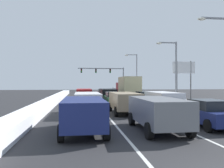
# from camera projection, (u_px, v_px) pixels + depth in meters

# --- Properties ---
(ground_plane) EXTENTS (128.94, 128.94, 0.00)m
(ground_plane) POSITION_uv_depth(u_px,v_px,m) (115.00, 106.00, 24.93)
(ground_plane) COLOR #28282B
(lane_stripe_between_right_lane_and_center_lane) EXTENTS (0.14, 54.55, 0.01)m
(lane_stripe_between_right_lane_and_center_lane) POSITION_uv_depth(u_px,v_px,m) (122.00, 102.00, 30.07)
(lane_stripe_between_right_lane_and_center_lane) COLOR silver
(lane_stripe_between_right_lane_and_center_lane) RESTS_ON ground
(lane_stripe_between_center_lane_and_left_lane) EXTENTS (0.14, 54.55, 0.01)m
(lane_stripe_between_center_lane_and_left_lane) POSITION_uv_depth(u_px,v_px,m) (96.00, 102.00, 29.60)
(lane_stripe_between_center_lane_and_left_lane) COLOR silver
(lane_stripe_between_center_lane_and_left_lane) RESTS_ON ground
(snow_bank_right_shoulder) EXTENTS (1.73, 54.55, 0.72)m
(snow_bank_right_shoulder) POSITION_uv_depth(u_px,v_px,m) (161.00, 99.00, 30.80)
(snow_bank_right_shoulder) COLOR white
(snow_bank_right_shoulder) RESTS_ON ground
(snow_bank_left_shoulder) EXTENTS (1.35, 54.55, 0.74)m
(snow_bank_left_shoulder) POSITION_uv_depth(u_px,v_px,m) (54.00, 100.00, 28.87)
(snow_bank_left_shoulder) COLOR white
(snow_bank_left_shoulder) RESTS_ON ground
(sedan_navy_right_lane_nearest) EXTENTS (2.00, 4.50, 1.51)m
(sedan_navy_right_lane_nearest) POSITION_uv_depth(u_px,v_px,m) (208.00, 113.00, 13.05)
(sedan_navy_right_lane_nearest) COLOR navy
(sedan_navy_right_lane_nearest) RESTS_ON ground
(suv_white_right_lane_second) EXTENTS (2.16, 4.90, 1.67)m
(suv_white_right_lane_second) POSITION_uv_depth(u_px,v_px,m) (163.00, 100.00, 20.18)
(suv_white_right_lane_second) COLOR silver
(suv_white_right_lane_second) RESTS_ON ground
(sedan_charcoal_right_lane_third) EXTENTS (2.00, 4.50, 1.51)m
(sedan_charcoal_right_lane_third) POSITION_uv_depth(u_px,v_px,m) (145.00, 98.00, 26.41)
(sedan_charcoal_right_lane_third) COLOR #38383D
(sedan_charcoal_right_lane_third) RESTS_ON ground
(box_truck_right_lane_fourth) EXTENTS (2.53, 7.20, 3.36)m
(box_truck_right_lane_fourth) POSITION_uv_depth(u_px,v_px,m) (128.00, 87.00, 33.42)
(box_truck_right_lane_fourth) COLOR maroon
(box_truck_right_lane_fourth) RESTS_ON ground
(suv_silver_right_lane_fifth) EXTENTS (2.16, 4.90, 1.67)m
(suv_silver_right_lane_fifth) POSITION_uv_depth(u_px,v_px,m) (120.00, 91.00, 41.70)
(suv_silver_right_lane_fifth) COLOR #B7BABF
(suv_silver_right_lane_fifth) RESTS_ON ground
(suv_gray_center_lane_nearest) EXTENTS (2.16, 4.90, 1.67)m
(suv_gray_center_lane_nearest) POSITION_uv_depth(u_px,v_px,m) (157.00, 111.00, 11.83)
(suv_gray_center_lane_nearest) COLOR slate
(suv_gray_center_lane_nearest) RESTS_ON ground
(suv_tan_center_lane_second) EXTENTS (2.16, 4.90, 1.67)m
(suv_tan_center_lane_second) POSITION_uv_depth(u_px,v_px,m) (125.00, 101.00, 18.64)
(suv_tan_center_lane_second) COLOR #937F60
(suv_tan_center_lane_second) RESTS_ON ground
(sedan_green_center_lane_third) EXTENTS (2.00, 4.50, 1.51)m
(sedan_green_center_lane_third) POSITION_uv_depth(u_px,v_px,m) (114.00, 99.00, 25.16)
(sedan_green_center_lane_third) COLOR #1E5633
(sedan_green_center_lane_third) RESTS_ON ground
(suv_black_center_lane_fourth) EXTENTS (2.16, 4.90, 1.67)m
(suv_black_center_lane_fourth) POSITION_uv_depth(u_px,v_px,m) (108.00, 94.00, 31.33)
(suv_black_center_lane_fourth) COLOR black
(suv_black_center_lane_fourth) RESTS_ON ground
(sedan_maroon_center_lane_fifth) EXTENTS (2.00, 4.50, 1.51)m
(sedan_maroon_center_lane_fifth) POSITION_uv_depth(u_px,v_px,m) (103.00, 93.00, 38.29)
(sedan_maroon_center_lane_fifth) COLOR maroon
(sedan_maroon_center_lane_fifth) RESTS_ON ground
(suv_navy_left_lane_nearest) EXTENTS (2.16, 4.90, 1.67)m
(suv_navy_left_lane_nearest) POSITION_uv_depth(u_px,v_px,m) (83.00, 112.00, 11.34)
(suv_navy_left_lane_nearest) COLOR navy
(suv_navy_left_lane_nearest) RESTS_ON ground
(suv_white_left_lane_second) EXTENTS (2.16, 4.90, 1.67)m
(suv_white_left_lane_second) POSITION_uv_depth(u_px,v_px,m) (87.00, 101.00, 18.29)
(suv_white_left_lane_second) COLOR silver
(suv_white_left_lane_second) RESTS_ON ground
(sedan_charcoal_left_lane_third) EXTENTS (2.00, 4.50, 1.51)m
(sedan_charcoal_left_lane_third) POSITION_uv_depth(u_px,v_px,m) (85.00, 99.00, 24.92)
(sedan_charcoal_left_lane_third) COLOR #38383D
(sedan_charcoal_left_lane_third) RESTS_ON ground
(suv_red_left_lane_fourth) EXTENTS (2.16, 4.90, 1.67)m
(suv_red_left_lane_fourth) POSITION_uv_depth(u_px,v_px,m) (84.00, 94.00, 31.06)
(suv_red_left_lane_fourth) COLOR maroon
(suv_red_left_lane_fourth) RESTS_ON ground
(sedan_silver_left_lane_fifth) EXTENTS (2.00, 4.50, 1.51)m
(sedan_silver_left_lane_fifth) POSITION_uv_depth(u_px,v_px,m) (82.00, 93.00, 37.90)
(sedan_silver_left_lane_fifth) COLOR #B7BABF
(sedan_silver_left_lane_fifth) RESTS_ON ground
(traffic_light_gantry) EXTENTS (10.94, 0.47, 6.20)m
(traffic_light_gantry) POSITION_uv_depth(u_px,v_px,m) (108.00, 74.00, 54.75)
(traffic_light_gantry) COLOR slate
(traffic_light_gantry) RESTS_ON ground
(street_lamp_right_near) EXTENTS (2.66, 0.36, 7.81)m
(street_lamp_right_near) POSITION_uv_depth(u_px,v_px,m) (223.00, 55.00, 18.60)
(street_lamp_right_near) COLOR gray
(street_lamp_right_near) RESTS_ON ground
(street_lamp_right_mid) EXTENTS (2.66, 0.36, 7.58)m
(street_lamp_right_mid) POSITION_uv_depth(u_px,v_px,m) (173.00, 66.00, 28.42)
(street_lamp_right_mid) COLOR gray
(street_lamp_right_mid) RESTS_ON ground
(street_lamp_right_far) EXTENTS (2.66, 0.36, 8.52)m
(street_lamp_right_far) POSITION_uv_depth(u_px,v_px,m) (135.00, 71.00, 48.07)
(street_lamp_right_far) COLOR gray
(street_lamp_right_far) RESTS_ON ground
(roadside_sign_right) EXTENTS (3.20, 0.16, 5.50)m
(roadside_sign_right) POSITION_uv_depth(u_px,v_px,m) (184.00, 72.00, 31.52)
(roadside_sign_right) COLOR #59595B
(roadside_sign_right) RESTS_ON ground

